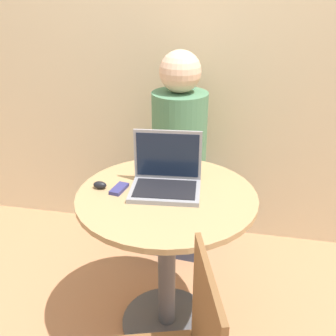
# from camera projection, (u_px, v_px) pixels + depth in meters

# --- Properties ---
(ground_plane) EXTENTS (12.00, 12.00, 0.00)m
(ground_plane) POSITION_uv_depth(u_px,v_px,m) (167.00, 322.00, 2.02)
(ground_plane) COLOR tan
(back_wall) EXTENTS (7.00, 0.05, 2.60)m
(back_wall) POSITION_uv_depth(u_px,v_px,m) (198.00, 36.00, 2.27)
(back_wall) COLOR beige
(back_wall) RESTS_ON ground_plane
(round_table) EXTENTS (0.78, 0.78, 0.75)m
(round_table) POSITION_uv_depth(u_px,v_px,m) (167.00, 234.00, 1.78)
(round_table) COLOR #4C4C51
(round_table) RESTS_ON ground_plane
(laptop) EXTENTS (0.32, 0.25, 0.25)m
(laptop) POSITION_uv_depth(u_px,v_px,m) (166.00, 178.00, 1.71)
(laptop) COLOR gray
(laptop) RESTS_ON round_table
(cell_phone) EXTENTS (0.06, 0.11, 0.02)m
(cell_phone) POSITION_uv_depth(u_px,v_px,m) (119.00, 189.00, 1.72)
(cell_phone) COLOR navy
(cell_phone) RESTS_ON round_table
(computer_mouse) EXTENTS (0.06, 0.04, 0.03)m
(computer_mouse) POSITION_uv_depth(u_px,v_px,m) (100.00, 185.00, 1.73)
(computer_mouse) COLOR black
(computer_mouse) RESTS_ON round_table
(person_seated) EXTENTS (0.33, 0.49, 1.26)m
(person_seated) POSITION_uv_depth(u_px,v_px,m) (181.00, 171.00, 2.38)
(person_seated) COLOR #3D4766
(person_seated) RESTS_ON ground_plane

